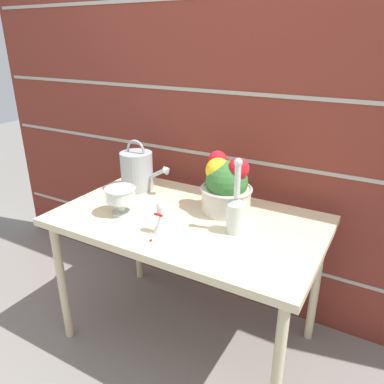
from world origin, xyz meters
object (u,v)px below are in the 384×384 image
watering_can (137,170)px  crystal_pedestal_bowl (120,196)px  glass_decanter (236,211)px  flower_planter (226,186)px  figurine_vase (161,220)px

watering_can → crystal_pedestal_bowl: size_ratio=2.11×
crystal_pedestal_bowl → watering_can: bearing=113.0°
crystal_pedestal_bowl → glass_decanter: size_ratio=0.45×
flower_planter → figurine_vase: size_ratio=1.93×
watering_can → figurine_vase: watering_can is taller
figurine_vase → watering_can: bearing=138.1°
figurine_vase → crystal_pedestal_bowl: bearing=167.1°
flower_planter → glass_decanter: (0.13, -0.18, -0.03)m
glass_decanter → figurine_vase: glass_decanter is taller
watering_can → glass_decanter: 0.72m
glass_decanter → figurine_vase: bearing=-149.3°
watering_can → figurine_vase: 0.55m
flower_planter → glass_decanter: 0.22m
watering_can → figurine_vase: (0.41, -0.37, -0.05)m
flower_planter → figurine_vase: bearing=-113.5°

